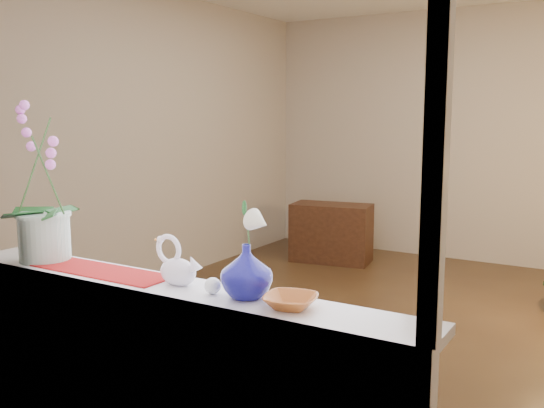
% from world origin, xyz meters
% --- Properties ---
extents(ground, '(5.00, 5.00, 0.00)m').
position_xyz_m(ground, '(0.00, 0.00, 0.00)').
color(ground, '#342215').
rests_on(ground, ground).
extents(wall_back, '(4.50, 0.10, 2.70)m').
position_xyz_m(wall_back, '(0.00, 2.50, 1.35)').
color(wall_back, '#BBB0A4').
rests_on(wall_back, ground).
extents(wall_front, '(4.50, 0.10, 2.70)m').
position_xyz_m(wall_front, '(0.00, -2.50, 1.35)').
color(wall_front, '#BBB0A4').
rests_on(wall_front, ground).
extents(wall_left, '(0.10, 5.00, 2.70)m').
position_xyz_m(wall_left, '(-2.25, 0.00, 1.35)').
color(wall_left, '#BBB0A4').
rests_on(wall_left, ground).
extents(window_apron, '(2.20, 0.08, 0.88)m').
position_xyz_m(window_apron, '(0.00, -2.46, 0.44)').
color(window_apron, white).
rests_on(window_apron, ground).
extents(windowsill, '(2.20, 0.26, 0.04)m').
position_xyz_m(windowsill, '(0.00, -2.37, 0.90)').
color(windowsill, white).
rests_on(windowsill, window_apron).
extents(window_frame, '(2.22, 0.06, 1.60)m').
position_xyz_m(window_frame, '(0.00, -2.47, 1.70)').
color(window_frame, white).
rests_on(window_frame, windowsill).
extents(runner, '(0.70, 0.20, 0.01)m').
position_xyz_m(runner, '(-0.38, -2.37, 0.92)').
color(runner, maroon).
rests_on(runner, windowsill).
extents(orchid_pot, '(0.25, 0.25, 0.73)m').
position_xyz_m(orchid_pot, '(-0.74, -2.36, 1.28)').
color(orchid_pot, white).
rests_on(orchid_pot, windowsill).
extents(swan, '(0.24, 0.18, 0.19)m').
position_xyz_m(swan, '(0.04, -2.36, 1.01)').
color(swan, white).
rests_on(swan, windowsill).
extents(blue_vase, '(0.23, 0.23, 0.23)m').
position_xyz_m(blue_vase, '(0.37, -2.36, 1.03)').
color(blue_vase, '#0B0B5F').
rests_on(blue_vase, windowsill).
extents(lily, '(0.13, 0.07, 0.17)m').
position_xyz_m(lily, '(0.37, -2.36, 1.24)').
color(lily, beige).
rests_on(lily, blue_vase).
extents(paperweight, '(0.08, 0.08, 0.06)m').
position_xyz_m(paperweight, '(0.24, -2.39, 0.95)').
color(paperweight, white).
rests_on(paperweight, windowsill).
extents(amber_dish, '(0.19, 0.19, 0.04)m').
position_xyz_m(amber_dish, '(0.57, -2.38, 0.94)').
color(amber_dish, '#A95722').
rests_on(amber_dish, windowsill).
extents(side_table, '(0.90, 0.55, 0.63)m').
position_xyz_m(side_table, '(-1.21, 1.68, 0.31)').
color(side_table, black).
rests_on(side_table, ground).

